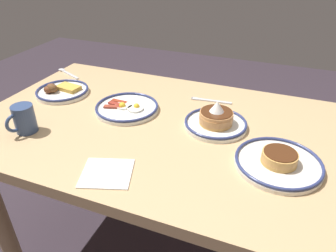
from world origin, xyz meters
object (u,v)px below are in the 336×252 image
tea_spoon (66,72)px  plate_far_side (278,162)px  coffee_mug (24,119)px  paper_napkin (107,173)px  plate_far_companion (127,108)px  plate_near_main (216,121)px  fork_near (211,101)px  plate_center_pancakes (61,91)px

tea_spoon → plate_far_side: bearing=159.9°
coffee_mug → paper_napkin: 0.42m
plate_far_companion → plate_near_main: bearing=-178.8°
coffee_mug → fork_near: size_ratio=0.62×
tea_spoon → plate_center_pancakes: bearing=122.9°
paper_napkin → plate_center_pancakes: bearing=-40.4°
plate_far_companion → paper_napkin: bearing=109.3°
plate_near_main → coffee_mug: size_ratio=2.14×
plate_far_companion → fork_near: 0.37m
paper_napkin → plate_far_companion: bearing=-70.7°
coffee_mug → paper_napkin: size_ratio=0.74×
plate_center_pancakes → coffee_mug: bearing=105.5°
plate_far_side → fork_near: size_ratio=1.51×
plate_near_main → coffee_mug: bearing=24.3°
coffee_mug → paper_napkin: bearing=165.9°
fork_near → tea_spoon: bearing=-3.2°
fork_near → plate_center_pancakes: bearing=15.0°
plate_center_pancakes → tea_spoon: plate_center_pancakes is taller
plate_center_pancakes → paper_napkin: bearing=139.6°
plate_far_companion → tea_spoon: (0.49, -0.25, -0.01)m
plate_center_pancakes → plate_far_companion: (-0.35, 0.03, -0.00)m
plate_far_side → tea_spoon: plate_far_side is taller
plate_far_side → plate_near_main: bearing=-33.9°
paper_napkin → plate_far_side: bearing=-154.5°
plate_center_pancakes → plate_far_side: same height
coffee_mug → tea_spoon: coffee_mug is taller
plate_far_companion → coffee_mug: 0.39m
plate_near_main → fork_near: size_ratio=1.32×
tea_spoon → plate_near_main: bearing=164.3°
plate_near_main → tea_spoon: 0.90m
coffee_mug → paper_napkin: (-0.40, 0.10, -0.05)m
paper_napkin → fork_near: fork_near is taller
plate_near_main → plate_far_side: size_ratio=0.88×
plate_far_companion → paper_napkin: plate_far_companion is taller
paper_napkin → tea_spoon: 0.89m
coffee_mug → tea_spoon: size_ratio=0.64×
plate_center_pancakes → coffee_mug: size_ratio=2.12×
tea_spoon → plate_far_companion: bearing=153.0°
plate_near_main → plate_far_side: 0.29m
plate_far_companion → coffee_mug: size_ratio=2.35×
fork_near → tea_spoon: (0.80, -0.04, 0.00)m
plate_center_pancakes → plate_far_companion: size_ratio=0.90×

